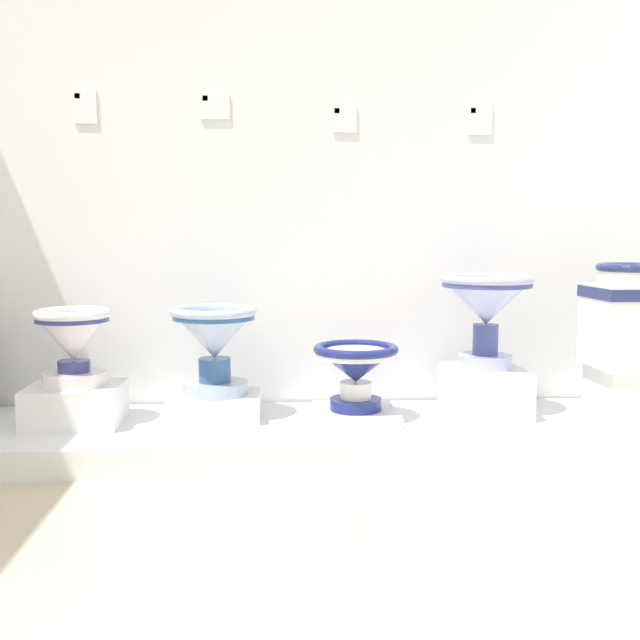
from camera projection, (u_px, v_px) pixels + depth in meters
wall_back at (286, 99)px, 3.43m from camera, size 4.21×0.06×3.16m
display_platform at (289, 436)px, 3.18m from camera, size 3.60×0.76×0.12m
plinth_block_tall_cobalt at (76, 405)px, 3.13m from camera, size 0.39×0.33×0.17m
antique_toilet_tall_cobalt at (73, 338)px, 3.10m from camera, size 0.33×0.33×0.33m
plinth_block_pale_glazed at (215, 406)px, 3.24m from camera, size 0.40×0.31×0.11m
antique_toilet_pale_glazed at (214, 337)px, 3.20m from camera, size 0.38×0.38×0.39m
plinth_block_slender_white at (356, 414)px, 3.22m from camera, size 0.36×0.39×0.04m
antique_toilet_slender_white at (356, 365)px, 3.20m from camera, size 0.38×0.38×0.29m
plinth_block_broad_patterned at (484, 391)px, 3.32m from camera, size 0.35×0.39×0.21m
antique_toilet_broad_patterned at (486, 302)px, 3.27m from camera, size 0.42×0.42×0.43m
plinth_block_central_ornate at (629, 393)px, 3.21m from camera, size 0.29×0.30×0.24m
antique_toilet_central_ornate at (633, 313)px, 3.17m from camera, size 0.36×0.34×0.45m
info_placard_second at (85, 106)px, 3.34m from camera, size 0.11×0.01×0.16m
info_placard_third at (215, 106)px, 3.38m from camera, size 0.14×0.01×0.12m
info_placard_fourth at (344, 119)px, 3.43m from camera, size 0.11×0.01×0.13m
info_placard_fifth at (480, 120)px, 3.47m from camera, size 0.11×0.01×0.14m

